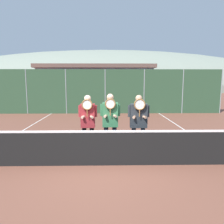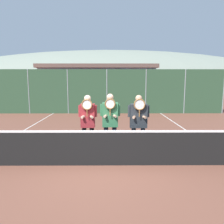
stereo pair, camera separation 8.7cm
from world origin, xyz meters
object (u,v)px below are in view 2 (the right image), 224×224
object	(u,v)px
player_leftmost	(88,121)
car_left_of_center	(119,96)
car_center	(179,96)
car_far_left	(58,96)
player_center_right	(138,121)
player_center_left	(110,120)

from	to	relation	value
player_leftmost	car_left_of_center	distance (m)	12.08
car_center	car_far_left	bearing A→B (deg)	179.77
player_leftmost	car_left_of_center	size ratio (longest dim) A/B	0.43
player_center_right	car_center	size ratio (longest dim) A/B	0.41
player_center_left	car_center	distance (m)	13.04
player_center_left	car_left_of_center	distance (m)	12.02
car_center	player_center_right	bearing A→B (deg)	-112.35
car_far_left	car_center	xyz separation A→B (m)	(10.04, -0.04, 0.02)
car_far_left	car_center	size ratio (longest dim) A/B	1.07
player_center_left	car_center	size ratio (longest dim) A/B	0.42
player_center_right	car_center	distance (m)	12.76
player_leftmost	car_left_of_center	bearing A→B (deg)	83.36
car_left_of_center	car_center	bearing A→B (deg)	-3.08
player_leftmost	car_left_of_center	world-z (taller)	same
car_left_of_center	player_center_right	bearing A→B (deg)	-89.58
player_center_right	car_left_of_center	world-z (taller)	player_center_right
player_leftmost	car_far_left	distance (m)	12.34
player_leftmost	car_far_left	xyz separation A→B (m)	(-3.70, 11.77, -0.12)
car_far_left	car_left_of_center	distance (m)	5.10
player_leftmost	car_far_left	size ratio (longest dim) A/B	0.38
car_center	player_center_left	bearing A→B (deg)	-115.82
player_center_right	car_far_left	xyz separation A→B (m)	(-5.19, 11.84, -0.14)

